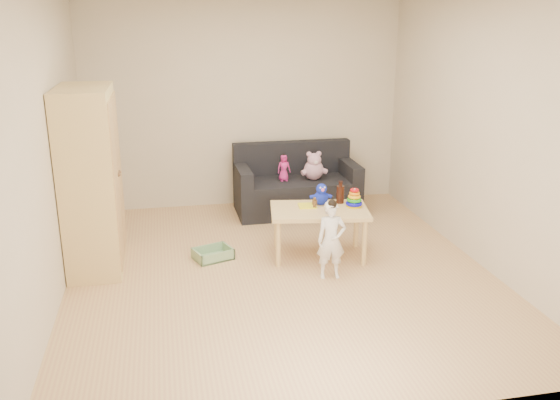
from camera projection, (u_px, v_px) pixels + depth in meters
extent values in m
plane|color=tan|center=(280.00, 271.00, 5.77)|extent=(4.50, 4.50, 0.00)
plane|color=beige|center=(245.00, 104.00, 7.48)|extent=(4.00, 0.00, 4.00)
plane|color=beige|center=(360.00, 222.00, 3.28)|extent=(4.00, 0.00, 4.00)
plane|color=beige|center=(48.00, 150.00, 5.00)|extent=(0.00, 4.50, 4.50)
plane|color=beige|center=(481.00, 132.00, 5.76)|extent=(0.00, 4.50, 4.50)
cube|color=#E2CB7C|center=(91.00, 180.00, 5.67)|extent=(0.49, 0.98, 1.76)
cube|color=black|center=(297.00, 195.00, 7.45)|extent=(1.52, 0.76, 0.43)
cube|color=#DDBA79|center=(319.00, 233.00, 6.06)|extent=(1.06, 0.76, 0.51)
imported|color=white|center=(331.00, 241.00, 5.54)|extent=(0.28, 0.20, 0.73)
imported|color=#DB298A|center=(284.00, 168.00, 7.27)|extent=(0.17, 0.12, 0.32)
cylinder|color=gold|center=(354.00, 206.00, 6.05)|extent=(0.16, 0.16, 0.02)
cylinder|color=silver|center=(354.00, 197.00, 6.02)|extent=(0.02, 0.02, 0.18)
torus|color=#0F0DD3|center=(354.00, 203.00, 6.04)|extent=(0.17, 0.17, 0.04)
torus|color=#219917|center=(354.00, 200.00, 6.03)|extent=(0.15, 0.15, 0.04)
torus|color=#FFAE0D|center=(354.00, 196.00, 6.02)|extent=(0.13, 0.13, 0.04)
torus|color=orange|center=(354.00, 193.00, 6.01)|extent=(0.11, 0.11, 0.03)
torus|color=red|center=(355.00, 190.00, 6.00)|extent=(0.09, 0.09, 0.03)
cylinder|color=black|center=(340.00, 194.00, 6.15)|extent=(0.08, 0.08, 0.18)
cylinder|color=black|center=(341.00, 185.00, 6.12)|extent=(0.04, 0.04, 0.05)
cylinder|color=black|center=(341.00, 182.00, 6.11)|extent=(0.04, 0.04, 0.02)
cube|color=#FFF71A|center=(307.00, 206.00, 6.06)|extent=(0.20, 0.20, 0.01)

